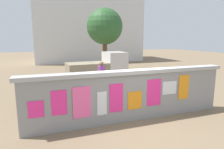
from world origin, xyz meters
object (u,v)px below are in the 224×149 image
object	(u,v)px
motorcycle	(45,95)
tree_roadside	(105,27)
auto_rickshaw_truck	(100,68)
bicycle_near	(154,92)
person_walking	(102,75)
bicycle_far	(94,100)

from	to	relation	value
motorcycle	tree_roadside	distance (m)	9.19
auto_rickshaw_truck	motorcycle	world-z (taller)	auto_rickshaw_truck
bicycle_near	auto_rickshaw_truck	bearing A→B (deg)	106.20
bicycle_near	person_walking	distance (m)	2.56
motorcycle	tree_roadside	world-z (taller)	tree_roadside
bicycle_near	bicycle_far	distance (m)	2.81
tree_roadside	auto_rickshaw_truck	bearing A→B (deg)	-112.38
bicycle_near	tree_roadside	distance (m)	8.53
bicycle_near	bicycle_far	bearing A→B (deg)	-175.68
bicycle_far	person_walking	size ratio (longest dim) A/B	1.06
person_walking	auto_rickshaw_truck	bearing A→B (deg)	75.25
person_walking	tree_roadside	size ratio (longest dim) A/B	0.32
motorcycle	auto_rickshaw_truck	bearing A→B (deg)	46.43
auto_rickshaw_truck	person_walking	xyz separation A→B (m)	(-0.71, -2.69, 0.09)
auto_rickshaw_truck	person_walking	size ratio (longest dim) A/B	2.27
tree_roadside	bicycle_far	bearing A→B (deg)	-110.77
bicycle_near	bicycle_far	world-z (taller)	same
person_walking	bicycle_near	bearing A→B (deg)	-38.61
bicycle_far	person_walking	world-z (taller)	person_walking
person_walking	tree_roadside	xyz separation A→B (m)	(2.21, 6.34, 2.61)
auto_rickshaw_truck	motorcycle	xyz separation A→B (m)	(-3.33, -3.50, -0.44)
auto_rickshaw_truck	person_walking	distance (m)	2.78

